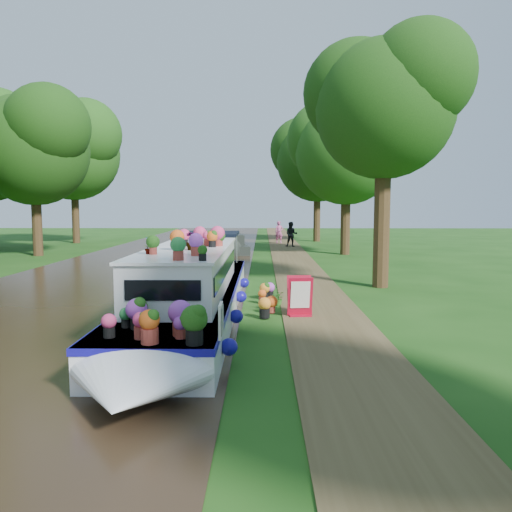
# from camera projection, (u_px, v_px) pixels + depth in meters

# --- Properties ---
(ground) EXTENTS (100.00, 100.00, 0.00)m
(ground) POSITION_uv_depth(u_px,v_px,m) (277.00, 303.00, 14.95)
(ground) COLOR #174110
(ground) RESTS_ON ground
(canal_water) EXTENTS (10.00, 100.00, 0.02)m
(canal_water) POSITION_uv_depth(u_px,v_px,m) (78.00, 302.00, 15.03)
(canal_water) COLOR black
(canal_water) RESTS_ON ground
(towpath) EXTENTS (2.20, 100.00, 0.03)m
(towpath) POSITION_uv_depth(u_px,v_px,m) (317.00, 303.00, 14.93)
(towpath) COLOR #493C22
(towpath) RESTS_ON ground
(plant_boat) EXTENTS (2.29, 13.52, 2.29)m
(plant_boat) POSITION_uv_depth(u_px,v_px,m) (190.00, 287.00, 12.59)
(plant_boat) COLOR white
(plant_boat) RESTS_ON canal_water
(tree_near_overhang) EXTENTS (5.52, 5.28, 8.99)m
(tree_near_overhang) POSITION_uv_depth(u_px,v_px,m) (384.00, 99.00, 17.28)
(tree_near_overhang) COLOR #342311
(tree_near_overhang) RESTS_ON ground
(tree_near_mid) EXTENTS (6.90, 6.60, 9.40)m
(tree_near_mid) POSITION_uv_depth(u_px,v_px,m) (346.00, 145.00, 29.25)
(tree_near_mid) COLOR #342311
(tree_near_mid) RESTS_ON ground
(tree_near_far) EXTENTS (7.59, 7.26, 10.30)m
(tree_near_far) POSITION_uv_depth(u_px,v_px,m) (317.00, 154.00, 40.14)
(tree_near_far) COLOR #342311
(tree_near_far) RESTS_ON ground
(tree_far_c) EXTENTS (7.13, 6.82, 9.59)m
(tree_far_c) POSITION_uv_depth(u_px,v_px,m) (34.00, 142.00, 28.48)
(tree_far_c) COLOR #342311
(tree_far_c) RESTS_ON ground
(tree_far_d) EXTENTS (8.05, 7.70, 10.85)m
(tree_far_d) POSITION_uv_depth(u_px,v_px,m) (73.00, 147.00, 38.37)
(tree_far_d) COLOR #342311
(tree_far_d) RESTS_ON ground
(second_boat) EXTENTS (2.51, 6.22, 1.16)m
(second_boat) POSITION_uv_depth(u_px,v_px,m) (231.00, 245.00, 30.79)
(second_boat) COLOR black
(second_boat) RESTS_ON canal_water
(sandwich_board) EXTENTS (0.67, 0.56, 1.04)m
(sandwich_board) POSITION_uv_depth(u_px,v_px,m) (300.00, 298.00, 13.09)
(sandwich_board) COLOR #A80C24
(sandwich_board) RESTS_ON towpath
(pedestrian_pink) EXTENTS (0.66, 0.48, 1.69)m
(pedestrian_pink) POSITION_uv_depth(u_px,v_px,m) (279.00, 232.00, 38.46)
(pedestrian_pink) COLOR pink
(pedestrian_pink) RESTS_ON towpath
(pedestrian_dark) EXTENTS (0.94, 0.78, 1.75)m
(pedestrian_dark) POSITION_uv_depth(u_px,v_px,m) (291.00, 234.00, 34.95)
(pedestrian_dark) COLOR black
(pedestrian_dark) RESTS_ON towpath
(verge_plant) EXTENTS (0.44, 0.40, 0.42)m
(verge_plant) POSITION_uv_depth(u_px,v_px,m) (279.00, 298.00, 14.58)
(verge_plant) COLOR #306E21
(verge_plant) RESTS_ON ground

